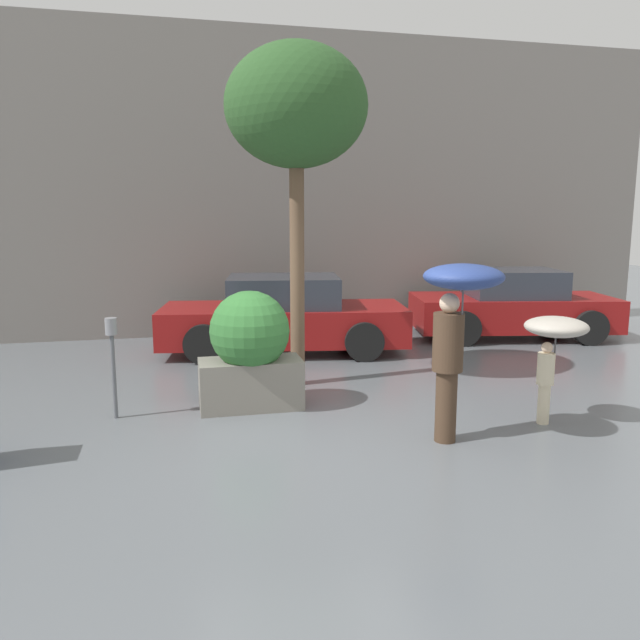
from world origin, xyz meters
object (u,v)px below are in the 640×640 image
(person_adult, at_px, (457,311))
(parking_meter, at_px, (112,346))
(parked_car_far, at_px, (512,306))
(planter_box, at_px, (250,348))
(parked_car_near, at_px, (284,317))
(person_child, at_px, (554,336))
(street_tree, at_px, (296,110))

(person_adult, height_order, parking_meter, person_adult)
(parking_meter, bearing_deg, parked_car_far, 25.73)
(planter_box, height_order, person_adult, person_adult)
(parked_car_near, xyz_separation_m, parked_car_far, (4.65, 0.30, -0.00))
(person_adult, distance_m, person_child, 1.46)
(person_child, xyz_separation_m, parked_car_far, (2.29, 4.84, -0.42))
(parked_car_near, xyz_separation_m, street_tree, (-0.18, -2.20, 3.18))
(person_adult, height_order, parked_car_near, person_adult)
(parked_car_far, bearing_deg, person_adult, 155.80)
(person_child, bearing_deg, parking_meter, -178.65)
(parked_car_far, bearing_deg, person_child, 165.82)
(planter_box, height_order, person_child, planter_box)
(parked_car_far, bearing_deg, parking_meter, 126.86)
(planter_box, distance_m, street_tree, 3.27)
(parked_car_near, bearing_deg, planter_box, 171.91)
(person_adult, height_order, person_child, person_adult)
(planter_box, relative_size, person_child, 1.18)
(planter_box, bearing_deg, parked_car_far, 31.55)
(person_adult, distance_m, parking_meter, 3.99)
(person_adult, bearing_deg, planter_box, -170.00)
(street_tree, bearing_deg, person_child, -42.88)
(planter_box, relative_size, person_adult, 0.78)
(parking_meter, bearing_deg, street_tree, 22.45)
(person_adult, relative_size, person_child, 1.52)
(person_child, distance_m, parking_meter, 5.14)
(parked_car_far, height_order, street_tree, street_tree)
(planter_box, bearing_deg, person_child, -22.80)
(person_adult, xyz_separation_m, person_child, (1.37, 0.32, -0.39))
(person_adult, height_order, street_tree, street_tree)
(parked_car_far, relative_size, street_tree, 0.88)
(parked_car_far, bearing_deg, parked_car_near, 104.77)
(street_tree, bearing_deg, parking_meter, -157.55)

